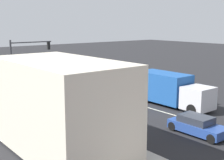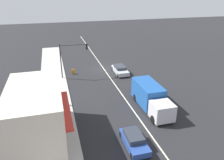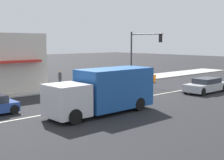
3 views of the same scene
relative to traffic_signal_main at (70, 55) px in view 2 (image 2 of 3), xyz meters
name	(u,v)px [view 2 (image 2 of 3)]	position (x,y,z in m)	size (l,w,h in m)	color
ground_plane	(142,123)	(-6.12, 15.30, -3.90)	(160.00, 160.00, 0.00)	#232326
sidewalk_right	(58,139)	(2.88, 15.80, -3.84)	(4.00, 73.00, 0.12)	#B2AFA8
lane_marking_center	(104,69)	(-6.12, -2.70, -3.90)	(0.16, 60.00, 0.01)	beige
building_corner_store	(36,115)	(4.56, 15.13, -1.15)	(5.53, 9.18, 5.25)	beige
traffic_signal_main	(70,55)	(0.00, 0.00, 0.00)	(4.59, 0.34, 5.60)	#333338
pedestrian	(58,98)	(2.45, 8.96, -2.89)	(0.34, 0.34, 1.70)	#282D42
warning_aframe_sign	(73,72)	(-0.49, -1.62, -3.47)	(0.45, 0.53, 0.84)	orange
delivery_truck	(151,97)	(-8.32, 12.48, -2.43)	(2.44, 7.50, 2.87)	silver
sedan_silver	(120,70)	(-8.32, 0.25, -3.25)	(1.90, 4.53, 1.31)	#B7BABF
coupe_blue	(134,140)	(-3.92, 18.55, -3.30)	(1.76, 3.94, 1.25)	#284793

